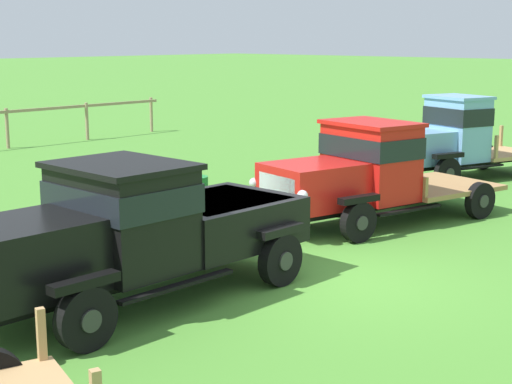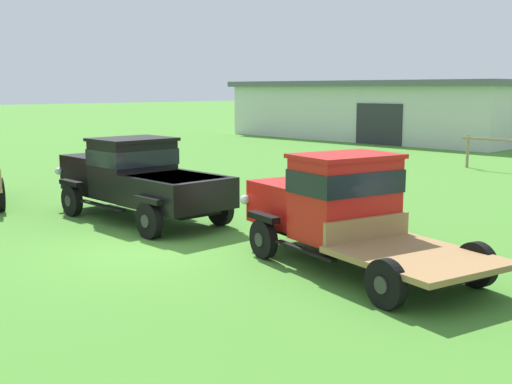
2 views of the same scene
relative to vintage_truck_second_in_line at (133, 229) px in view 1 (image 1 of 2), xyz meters
The scene contains 7 objects.
ground_plane 3.33m from the vintage_truck_second_in_line, 28.19° to the right, with size 240.00×240.00×0.00m, color #47842D.
paddock_fence 17.19m from the vintage_truck_second_in_line, 66.24° to the left, with size 13.09×0.46×1.37m.
vintage_truck_second_in_line is the anchor object (origin of this frame).
vintage_truck_midrow_center 6.09m from the vintage_truck_second_in_line, ahead, with size 5.76×3.09×2.09m.
vintage_truck_far_side 11.93m from the vintage_truck_second_in_line, ahead, with size 5.01×2.94×2.24m.
oil_drum_beside_row 5.16m from the vintage_truck_second_in_line, 51.25° to the left, with size 0.61×0.61×0.83m.
oil_drum_near_fence 5.10m from the vintage_truck_second_in_line, 37.50° to the left, with size 0.57×0.57×0.94m.
Camera 1 is at (-9.48, -7.14, 3.75)m, focal length 55.00 mm.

